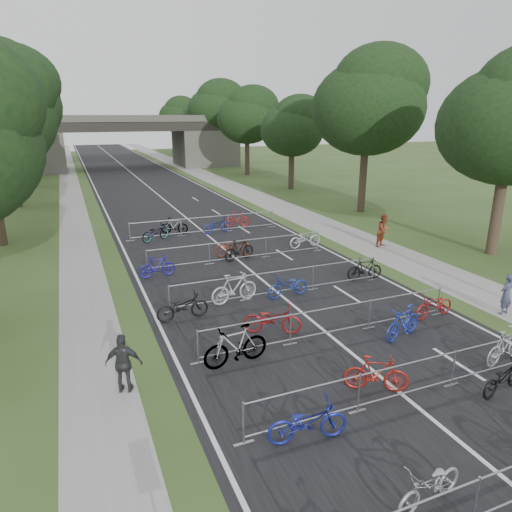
{
  "coord_description": "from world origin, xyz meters",
  "views": [
    {
      "loc": [
        -7.63,
        -0.88,
        7.18
      ],
      "look_at": [
        -0.21,
        17.13,
        1.1
      ],
      "focal_mm": 32.0,
      "sensor_mm": 36.0,
      "label": 1
    }
  ],
  "objects_px": {
    "pedestrian_b": "(384,231)",
    "pedestrian_c": "(124,364)",
    "pedestrian_a": "(506,294)",
    "overpass_bridge": "(124,142)"
  },
  "relations": [
    {
      "from": "pedestrian_b",
      "to": "pedestrian_c",
      "type": "bearing_deg",
      "value": -167.66
    },
    {
      "from": "pedestrian_a",
      "to": "pedestrian_c",
      "type": "relative_size",
      "value": 0.94
    },
    {
      "from": "pedestrian_a",
      "to": "pedestrian_c",
      "type": "xyz_separation_m",
      "value": [
        -13.74,
        0.25,
        0.05
      ]
    },
    {
      "from": "overpass_bridge",
      "to": "pedestrian_c",
      "type": "relative_size",
      "value": 18.47
    },
    {
      "from": "pedestrian_a",
      "to": "pedestrian_b",
      "type": "distance_m",
      "value": 9.38
    },
    {
      "from": "overpass_bridge",
      "to": "pedestrian_c",
      "type": "distance_m",
      "value": 55.14
    },
    {
      "from": "overpass_bridge",
      "to": "pedestrian_a",
      "type": "xyz_separation_m",
      "value": [
        6.94,
        -54.9,
        -2.75
      ]
    },
    {
      "from": "pedestrian_b",
      "to": "pedestrian_c",
      "type": "distance_m",
      "value": 17.72
    },
    {
      "from": "overpass_bridge",
      "to": "pedestrian_a",
      "type": "bearing_deg",
      "value": -82.8
    },
    {
      "from": "pedestrian_b",
      "to": "pedestrian_c",
      "type": "xyz_separation_m",
      "value": [
        -15.27,
        -9.0,
        -0.08
      ]
    }
  ]
}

